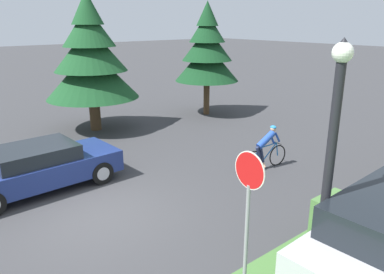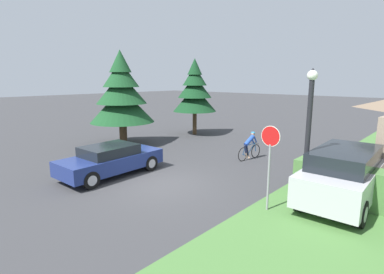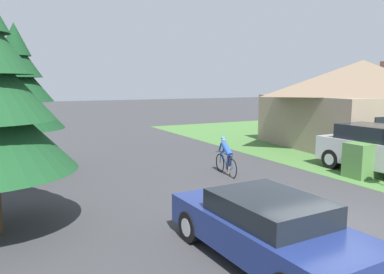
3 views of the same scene
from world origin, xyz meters
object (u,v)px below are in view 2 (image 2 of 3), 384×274
Objects in this scene: street_lamp at (309,126)px; parked_suv_right at (344,175)px; conifer_tall_near at (122,95)px; conifer_tall_far at (195,91)px; cyclist at (249,146)px; stop_sign at (270,153)px; sedan_left_lane at (111,160)px.

parked_suv_right is at bearing 52.64° from street_lamp.
street_lamp reaches higher than parked_suv_right.
conifer_tall_far is at bearing 80.29° from conifer_tall_near.
street_lamp is at bearing -124.15° from cyclist.
parked_suv_right is 1.73× the size of stop_sign.
stop_sign is at bearing -80.96° from sedan_left_lane.
conifer_tall_near reaches higher than parked_suv_right.
conifer_tall_near is (-4.79, 4.05, 2.50)m from sedan_left_lane.
cyclist is 8.61m from conifer_tall_near.
stop_sign is at bearing -136.64° from cyclist.
sedan_left_lane is at bearing -40.23° from conifer_tall_near.
conifer_tall_near reaches higher than stop_sign.
parked_suv_right is (8.43, 3.67, 0.27)m from sedan_left_lane.
cyclist is at bearing 61.14° from parked_suv_right.
cyclist is 6.18m from street_lamp.
conifer_tall_far reaches higher than street_lamp.
street_lamp is (7.55, 2.51, 1.98)m from sedan_left_lane.
sedan_left_lane is 0.81× the size of conifer_tall_far.
sedan_left_lane is 9.20m from parked_suv_right.
street_lamp is at bearing -119.35° from stop_sign.
conifer_tall_near reaches higher than sedan_left_lane.
conifer_tall_far is (-3.80, 9.85, 2.58)m from sedan_left_lane.
street_lamp is at bearing -7.11° from conifer_tall_near.
conifer_tall_far is (-10.65, 8.52, 1.36)m from stop_sign.
parked_suv_right is at bearing -122.68° from stop_sign.
conifer_tall_far reaches higher than sedan_left_lane.
stop_sign is at bearing -38.65° from conifer_tall_far.
conifer_tall_far reaches higher than cyclist.
sedan_left_lane is 0.96× the size of parked_suv_right.
sedan_left_lane is 7.08m from stop_sign.
conifer_tall_near is (-13.23, 0.39, 2.23)m from parked_suv_right.
conifer_tall_near is at bearing 47.77° from sedan_left_lane.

